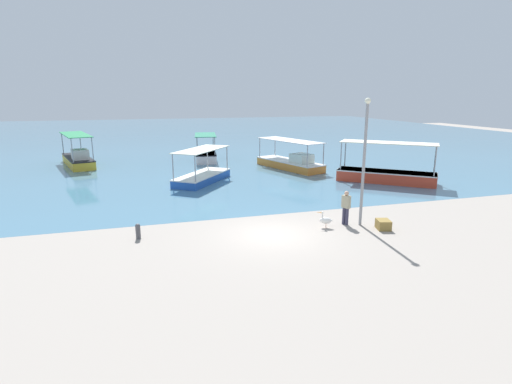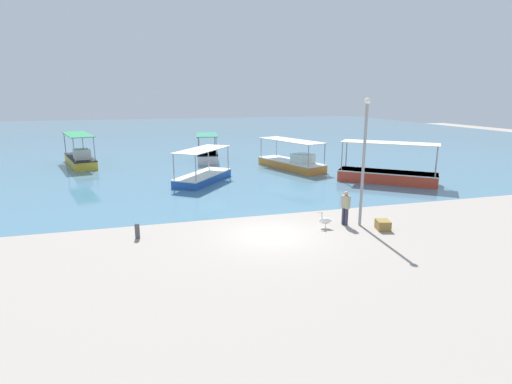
{
  "view_description": "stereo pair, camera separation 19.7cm",
  "coord_description": "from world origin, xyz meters",
  "px_view_note": "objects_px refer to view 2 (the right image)",
  "views": [
    {
      "loc": [
        -5.51,
        -16.29,
        6.21
      ],
      "look_at": [
        0.63,
        4.89,
        0.82
      ],
      "focal_mm": 28.0,
      "sensor_mm": 36.0,
      "label": 1
    },
    {
      "loc": [
        -5.32,
        -16.34,
        6.21
      ],
      "look_at": [
        0.63,
        4.89,
        0.82
      ],
      "focal_mm": 28.0,
      "sensor_mm": 36.0,
      "label": 2
    }
  ],
  "objects_px": {
    "lamp_post": "(364,156)",
    "pelican": "(325,220)",
    "fishing_boat_near_right": "(203,175)",
    "cargo_crate": "(383,225)",
    "fishing_boat_far_left": "(80,158)",
    "fisherman_standing": "(345,207)",
    "fishing_boat_far_right": "(387,175)",
    "fishing_boat_outer": "(292,162)",
    "fishing_boat_center": "(207,155)",
    "mooring_bollard": "(137,230)"
  },
  "relations": [
    {
      "from": "mooring_bollard",
      "to": "cargo_crate",
      "type": "relative_size",
      "value": 0.97
    },
    {
      "from": "fishing_boat_far_right",
      "to": "lamp_post",
      "type": "distance_m",
      "value": 11.07
    },
    {
      "from": "fishing_boat_far_left",
      "to": "pelican",
      "type": "distance_m",
      "value": 25.71
    },
    {
      "from": "fishing_boat_far_right",
      "to": "fishing_boat_far_left",
      "type": "xyz_separation_m",
      "value": [
        -22.41,
        13.66,
        0.07
      ]
    },
    {
      "from": "fisherman_standing",
      "to": "cargo_crate",
      "type": "height_order",
      "value": "fisherman_standing"
    },
    {
      "from": "fishing_boat_far_right",
      "to": "mooring_bollard",
      "type": "bearing_deg",
      "value": -157.52
    },
    {
      "from": "fishing_boat_near_right",
      "to": "pelican",
      "type": "xyz_separation_m",
      "value": [
        4.1,
        -11.92,
        -0.11
      ]
    },
    {
      "from": "fishing_boat_far_right",
      "to": "fishing_boat_near_right",
      "type": "height_order",
      "value": "fishing_boat_far_right"
    },
    {
      "from": "lamp_post",
      "to": "cargo_crate",
      "type": "distance_m",
      "value": 3.37
    },
    {
      "from": "fishing_boat_near_right",
      "to": "cargo_crate",
      "type": "height_order",
      "value": "fishing_boat_near_right"
    },
    {
      "from": "fishing_boat_center",
      "to": "cargo_crate",
      "type": "xyz_separation_m",
      "value": [
        4.81,
        -22.5,
        -0.33
      ]
    },
    {
      "from": "lamp_post",
      "to": "fisherman_standing",
      "type": "height_order",
      "value": "lamp_post"
    },
    {
      "from": "cargo_crate",
      "to": "fishing_boat_outer",
      "type": "bearing_deg",
      "value": 84.61
    },
    {
      "from": "fishing_boat_near_right",
      "to": "mooring_bollard",
      "type": "distance_m",
      "value": 11.9
    },
    {
      "from": "mooring_bollard",
      "to": "fisherman_standing",
      "type": "distance_m",
      "value": 9.82
    },
    {
      "from": "fishing_boat_near_right",
      "to": "lamp_post",
      "type": "height_order",
      "value": "lamp_post"
    },
    {
      "from": "fishing_boat_outer",
      "to": "fishing_boat_center",
      "type": "height_order",
      "value": "fishing_boat_center"
    },
    {
      "from": "fishing_boat_far_right",
      "to": "fishing_boat_far_left",
      "type": "height_order",
      "value": "fishing_boat_far_right"
    },
    {
      "from": "mooring_bollard",
      "to": "fisherman_standing",
      "type": "relative_size",
      "value": 0.41
    },
    {
      "from": "fishing_boat_far_left",
      "to": "lamp_post",
      "type": "height_order",
      "value": "lamp_post"
    },
    {
      "from": "fishing_boat_near_right",
      "to": "fisherman_standing",
      "type": "xyz_separation_m",
      "value": [
        5.24,
        -11.76,
        0.43
      ]
    },
    {
      "from": "fishing_boat_near_right",
      "to": "fishing_boat_far_left",
      "type": "bearing_deg",
      "value": 134.32
    },
    {
      "from": "fishing_boat_center",
      "to": "fisherman_standing",
      "type": "relative_size",
      "value": 3.02
    },
    {
      "from": "mooring_bollard",
      "to": "pelican",
      "type": "bearing_deg",
      "value": -6.09
    },
    {
      "from": "pelican",
      "to": "cargo_crate",
      "type": "distance_m",
      "value": 2.72
    },
    {
      "from": "fishing_boat_center",
      "to": "cargo_crate",
      "type": "bearing_deg",
      "value": -77.94
    },
    {
      "from": "fisherman_standing",
      "to": "pelican",
      "type": "bearing_deg",
      "value": -171.9
    },
    {
      "from": "fishing_boat_far_left",
      "to": "fishing_boat_center",
      "type": "distance_m",
      "value": 11.43
    },
    {
      "from": "pelican",
      "to": "cargo_crate",
      "type": "bearing_deg",
      "value": -21.14
    },
    {
      "from": "fishing_boat_far_right",
      "to": "fishing_boat_near_right",
      "type": "bearing_deg",
      "value": 163.39
    },
    {
      "from": "fishing_boat_outer",
      "to": "fishing_boat_far_left",
      "type": "bearing_deg",
      "value": 159.53
    },
    {
      "from": "mooring_bollard",
      "to": "fisherman_standing",
      "type": "bearing_deg",
      "value": -4.44
    },
    {
      "from": "pelican",
      "to": "cargo_crate",
      "type": "xyz_separation_m",
      "value": [
        2.54,
        -0.98,
        -0.15
      ]
    },
    {
      "from": "fishing_boat_center",
      "to": "mooring_bollard",
      "type": "relative_size",
      "value": 7.31
    },
    {
      "from": "fisherman_standing",
      "to": "cargo_crate",
      "type": "distance_m",
      "value": 1.92
    },
    {
      "from": "fishing_boat_far_left",
      "to": "lamp_post",
      "type": "distance_m",
      "value": 26.94
    },
    {
      "from": "fishing_boat_outer",
      "to": "fishing_boat_near_right",
      "type": "bearing_deg",
      "value": -158.53
    },
    {
      "from": "fishing_boat_far_left",
      "to": "lamp_post",
      "type": "relative_size",
      "value": 1.15
    },
    {
      "from": "fishing_boat_outer",
      "to": "fisherman_standing",
      "type": "height_order",
      "value": "fishing_boat_outer"
    },
    {
      "from": "fishing_boat_outer",
      "to": "fishing_boat_center",
      "type": "xyz_separation_m",
      "value": [
        -6.33,
        6.4,
        -0.02
      ]
    },
    {
      "from": "fishing_boat_outer",
      "to": "fishing_boat_near_right",
      "type": "height_order",
      "value": "fishing_boat_outer"
    },
    {
      "from": "fisherman_standing",
      "to": "cargo_crate",
      "type": "bearing_deg",
      "value": -39.43
    },
    {
      "from": "fishing_boat_far_left",
      "to": "fishing_boat_center",
      "type": "height_order",
      "value": "fishing_boat_far_left"
    },
    {
      "from": "fishing_boat_near_right",
      "to": "pelican",
      "type": "bearing_deg",
      "value": -71.04
    },
    {
      "from": "fishing_boat_far_right",
      "to": "fisherman_standing",
      "type": "xyz_separation_m",
      "value": [
        -7.57,
        -7.93,
        0.32
      ]
    },
    {
      "from": "fishing_boat_far_right",
      "to": "fisherman_standing",
      "type": "height_order",
      "value": "fishing_boat_far_right"
    },
    {
      "from": "lamp_post",
      "to": "pelican",
      "type": "bearing_deg",
      "value": 177.07
    },
    {
      "from": "fishing_boat_outer",
      "to": "fisherman_standing",
      "type": "xyz_separation_m",
      "value": [
        -2.91,
        -14.96,
        0.32
      ]
    },
    {
      "from": "fishing_boat_outer",
      "to": "fishing_boat_far_left",
      "type": "relative_size",
      "value": 1.03
    },
    {
      "from": "fishing_boat_far_left",
      "to": "fisherman_standing",
      "type": "height_order",
      "value": "fishing_boat_far_left"
    }
  ]
}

